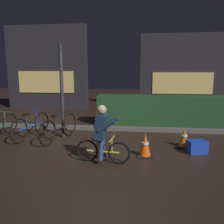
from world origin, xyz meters
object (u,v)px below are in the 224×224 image
blue_crate (197,147)px  cyclist (102,134)px  parked_bike_center_left (59,128)px  parked_bike_left_mid (31,126)px  traffic_cone_far (184,137)px  street_post (62,92)px  traffic_cone_near (145,145)px

blue_crate → cyclist: bearing=-159.0°
parked_bike_center_left → parked_bike_left_mid: bearing=97.4°
blue_crate → traffic_cone_far: bearing=119.1°
parked_bike_center_left → blue_crate: parked_bike_center_left is taller
parked_bike_left_mid → blue_crate: 4.59m
street_post → parked_bike_left_mid: size_ratio=1.58×
parked_bike_center_left → cyclist: bearing=-118.4°
traffic_cone_near → traffic_cone_far: traffic_cone_near is taller
cyclist → blue_crate: bearing=26.5°
street_post → cyclist: street_post is taller
street_post → blue_crate: bearing=-14.0°
parked_bike_center_left → cyclist: 2.05m
parked_bike_left_mid → traffic_cone_near: size_ratio=3.07×
parked_bike_center_left → traffic_cone_far: (3.40, -0.20, -0.11)m
parked_bike_center_left → blue_crate: size_ratio=3.84×
street_post → cyclist: (1.44, -1.73, -0.71)m
traffic_cone_far → cyclist: size_ratio=0.42×
street_post → cyclist: size_ratio=2.15×
street_post → cyclist: bearing=-50.3°
parked_bike_center_left → traffic_cone_near: size_ratio=3.06×
traffic_cone_far → parked_bike_center_left: bearing=176.7°
parked_bike_left_mid → traffic_cone_far: 4.31m
traffic_cone_near → cyclist: bearing=-155.1°
street_post → parked_bike_left_mid: (-0.91, -0.16, -0.98)m
parked_bike_center_left → traffic_cone_far: 3.41m
cyclist → street_post: bearing=135.2°
traffic_cone_near → cyclist: (-0.93, -0.43, 0.36)m
parked_bike_center_left → blue_crate: 3.68m
parked_bike_center_left → traffic_cone_far: bearing=-77.2°
traffic_cone_near → traffic_cone_far: bearing=38.2°
parked_bike_left_mid → cyclist: cyclist is taller
blue_crate → traffic_cone_near: bearing=-162.1°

